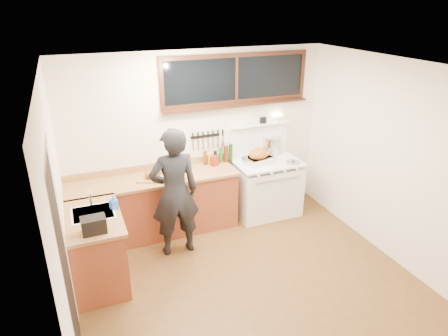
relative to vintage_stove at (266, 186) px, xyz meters
name	(u,v)px	position (x,y,z in m)	size (l,w,h in m)	color
ground_plane	(245,277)	(-1.00, -1.41, -0.48)	(4.00, 3.50, 0.02)	#533315
room_shell	(249,155)	(-1.00, -1.41, 1.18)	(4.10, 3.60, 2.65)	white
counter_back	(155,205)	(-1.80, 0.04, -0.01)	(2.44, 0.64, 1.00)	brown
counter_left	(97,249)	(-2.70, -0.79, -0.01)	(0.64, 1.09, 0.90)	brown
sink_unit	(94,217)	(-2.68, -0.71, 0.38)	(0.50, 0.45, 0.37)	white
vintage_stove	(266,186)	(0.00, 0.00, 0.00)	(1.02, 0.74, 1.57)	white
back_window	(237,85)	(-0.40, 0.31, 1.60)	(2.32, 0.13, 0.77)	black
left_doorway	(66,267)	(-2.99, -1.96, 0.62)	(0.02, 1.04, 2.17)	black
knife_strip	(207,137)	(-0.88, 0.32, 0.84)	(0.52, 0.03, 0.28)	black
man	(175,193)	(-1.64, -0.53, 0.42)	(0.65, 0.43, 1.78)	black
soap_bottle	(114,202)	(-2.43, -0.69, 0.53)	(0.11, 0.11, 0.18)	blue
toaster	(94,225)	(-2.70, -1.15, 0.52)	(0.26, 0.19, 0.18)	black
cutting_board	(153,176)	(-1.81, -0.01, 0.49)	(0.49, 0.43, 0.14)	#9E703F
roast_turkey	(259,157)	(-0.15, -0.01, 0.53)	(0.48, 0.40, 0.24)	silver
stockpot	(271,145)	(0.22, 0.29, 0.58)	(0.34, 0.34, 0.29)	silver
saucepan	(261,152)	(0.01, 0.23, 0.49)	(0.21, 0.29, 0.12)	silver
pot_lid	(293,162)	(0.33, -0.23, 0.45)	(0.28, 0.28, 0.04)	silver
coffee_tin	(214,161)	(-0.83, 0.13, 0.51)	(0.11, 0.10, 0.15)	maroon
pitcher	(185,161)	(-1.25, 0.26, 0.52)	(0.10, 0.10, 0.18)	white
bottle_cluster	(220,155)	(-0.70, 0.22, 0.55)	(0.48, 0.07, 0.28)	black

